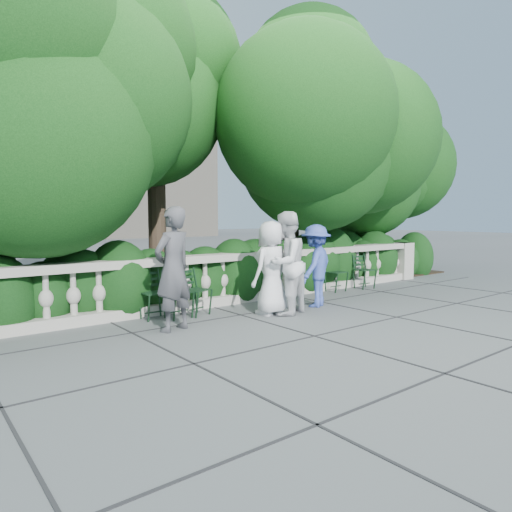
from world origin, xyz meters
TOP-DOWN VIEW (x-y plane):
  - ground at (0.00, 0.00)m, footprint 90.00×90.00m
  - balustrade at (0.00, 1.80)m, footprint 12.00×0.44m
  - shrub_hedge at (0.00, 3.00)m, footprint 15.00×2.60m
  - tree_canopy at (0.69, 3.19)m, footprint 15.04×6.52m
  - chair_b at (-1.07, 1.13)m, footprint 0.57×0.59m
  - chair_c at (-1.82, 1.31)m, footprint 0.44×0.48m
  - chair_d at (-1.46, 1.12)m, footprint 0.47×0.51m
  - chair_e at (2.73, 1.34)m, footprint 0.45×0.49m
  - chair_f at (3.56, 1.21)m, footprint 0.49×0.53m
  - person_businessman at (-0.03, 0.54)m, footprint 0.90×0.69m
  - person_woman_grey at (-1.93, 0.57)m, footprint 0.79×0.63m
  - person_casual_man at (0.17, 0.37)m, footprint 1.06×0.94m
  - person_older_blue at (1.10, 0.55)m, footprint 1.17×0.94m

SIDE VIEW (x-z plane):
  - ground at x=0.00m, z-range 0.00..0.00m
  - shrub_hedge at x=0.00m, z-range -0.85..0.85m
  - chair_b at x=-1.07m, z-range -0.42..0.42m
  - chair_c at x=-1.82m, z-range -0.42..0.42m
  - chair_d at x=-1.46m, z-range -0.42..0.42m
  - chair_e at x=2.73m, z-range -0.42..0.42m
  - chair_f at x=3.56m, z-range -0.42..0.42m
  - balustrade at x=0.00m, z-range -0.01..0.99m
  - person_older_blue at x=1.10m, z-range 0.00..1.57m
  - person_businessman at x=-0.03m, z-range 0.00..1.65m
  - person_casual_man at x=0.17m, z-range 0.00..1.81m
  - person_woman_grey at x=-1.93m, z-range 0.00..1.88m
  - tree_canopy at x=0.69m, z-range 0.57..7.35m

